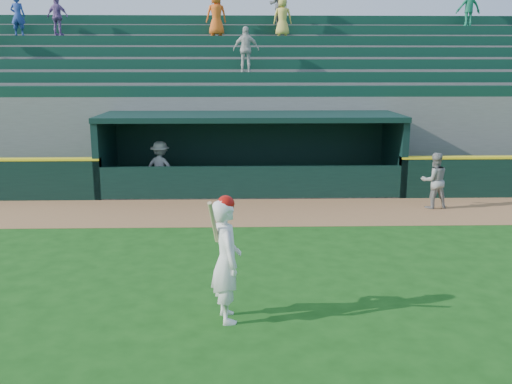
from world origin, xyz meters
TOP-DOWN VIEW (x-y plane):
  - ground at (0.00, 0.00)m, footprint 120.00×120.00m
  - warning_track at (0.00, 4.90)m, footprint 40.00×3.00m
  - dugout_player_front at (5.11, 5.22)m, footprint 0.82×0.66m
  - dugout_player_inside at (-2.83, 7.33)m, footprint 1.20×0.89m
  - dugout at (0.00, 8.00)m, footprint 9.40×2.80m
  - stands at (-0.01, 12.57)m, footprint 34.50×6.25m
  - batter_at_plate at (-0.56, -1.87)m, footprint 0.62×0.88m

SIDE VIEW (x-z plane):
  - ground at x=0.00m, z-range 0.00..0.00m
  - warning_track at x=0.00m, z-range 0.00..0.01m
  - dugout_player_front at x=5.11m, z-range 0.00..1.58m
  - dugout_player_inside at x=-2.83m, z-range 0.00..1.65m
  - batter_at_plate at x=-0.56m, z-range -0.01..2.03m
  - dugout at x=0.00m, z-range 0.13..2.59m
  - stands at x=-0.01m, z-range -1.19..5.98m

